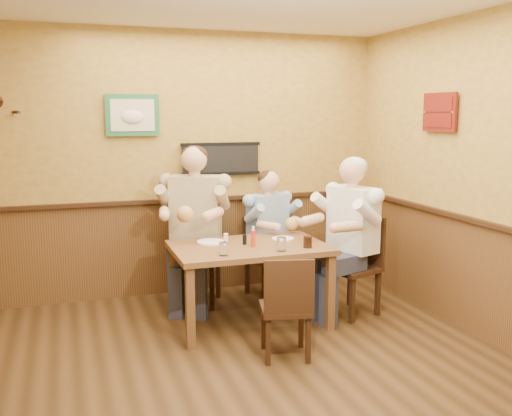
{
  "coord_description": "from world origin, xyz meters",
  "views": [
    {
      "loc": [
        -0.89,
        -3.5,
        1.95
      ],
      "look_at": [
        0.73,
        1.28,
        1.1
      ],
      "focal_mm": 40.0,
      "sensor_mm": 36.0,
      "label": 1
    }
  ],
  "objects_px": {
    "chair_back_right": "(268,257)",
    "diner_white_elder": "(352,245)",
    "water_glass_mid": "(281,244)",
    "pepper_shaker": "(245,239)",
    "chair_near_side": "(285,306)",
    "water_glass_left": "(224,249)",
    "chair_back_left": "(196,255)",
    "diner_blue_polo": "(268,240)",
    "cola_tumbler": "(308,242)",
    "salt_shaker": "(226,239)",
    "chair_right_end": "(352,266)",
    "dining_table": "(249,255)",
    "diner_tan_shirt": "(196,234)",
    "hot_sauce_bottle": "(253,238)"
  },
  "relations": [
    {
      "from": "diner_blue_polo",
      "to": "pepper_shaker",
      "type": "xyz_separation_m",
      "value": [
        -0.48,
        -0.7,
        0.19
      ]
    },
    {
      "from": "chair_right_end",
      "to": "diner_blue_polo",
      "type": "xyz_separation_m",
      "value": [
        -0.57,
        0.82,
        0.12
      ]
    },
    {
      "from": "pepper_shaker",
      "to": "water_glass_mid",
      "type": "bearing_deg",
      "value": -56.16
    },
    {
      "from": "water_glass_mid",
      "to": "salt_shaker",
      "type": "height_order",
      "value": "water_glass_mid"
    },
    {
      "from": "chair_back_left",
      "to": "chair_near_side",
      "type": "height_order",
      "value": "chair_back_left"
    },
    {
      "from": "chair_back_left",
      "to": "hot_sauce_bottle",
      "type": "distance_m",
      "value": 0.93
    },
    {
      "from": "water_glass_left",
      "to": "diner_blue_polo",
      "type": "bearing_deg",
      "value": 53.22
    },
    {
      "from": "diner_white_elder",
      "to": "cola_tumbler",
      "type": "height_order",
      "value": "diner_white_elder"
    },
    {
      "from": "water_glass_left",
      "to": "hot_sauce_bottle",
      "type": "distance_m",
      "value": 0.41
    },
    {
      "from": "chair_back_left",
      "to": "water_glass_left",
      "type": "relative_size",
      "value": 8.92
    },
    {
      "from": "chair_back_left",
      "to": "water_glass_mid",
      "type": "relative_size",
      "value": 8.33
    },
    {
      "from": "diner_white_elder",
      "to": "cola_tumbler",
      "type": "xyz_separation_m",
      "value": [
        -0.55,
        -0.18,
        0.11
      ]
    },
    {
      "from": "chair_back_right",
      "to": "chair_near_side",
      "type": "height_order",
      "value": "chair_back_right"
    },
    {
      "from": "diner_tan_shirt",
      "to": "pepper_shaker",
      "type": "relative_size",
      "value": 15.67
    },
    {
      "from": "diner_white_elder",
      "to": "pepper_shaker",
      "type": "height_order",
      "value": "diner_white_elder"
    },
    {
      "from": "dining_table",
      "to": "diner_tan_shirt",
      "type": "bearing_deg",
      "value": 114.53
    },
    {
      "from": "chair_back_right",
      "to": "water_glass_mid",
      "type": "distance_m",
      "value": 1.14
    },
    {
      "from": "chair_near_side",
      "to": "water_glass_mid",
      "type": "xyz_separation_m",
      "value": [
        0.15,
        0.48,
        0.39
      ]
    },
    {
      "from": "chair_near_side",
      "to": "pepper_shaker",
      "type": "height_order",
      "value": "chair_near_side"
    },
    {
      "from": "chair_back_left",
      "to": "hot_sauce_bottle",
      "type": "bearing_deg",
      "value": -42.4
    },
    {
      "from": "dining_table",
      "to": "chair_right_end",
      "type": "distance_m",
      "value": 1.04
    },
    {
      "from": "diner_tan_shirt",
      "to": "salt_shaker",
      "type": "height_order",
      "value": "diner_tan_shirt"
    },
    {
      "from": "water_glass_left",
      "to": "pepper_shaker",
      "type": "distance_m",
      "value": 0.44
    },
    {
      "from": "chair_right_end",
      "to": "chair_near_side",
      "type": "xyz_separation_m",
      "value": [
        -0.97,
        -0.7,
        -0.06
      ]
    },
    {
      "from": "diner_tan_shirt",
      "to": "water_glass_mid",
      "type": "xyz_separation_m",
      "value": [
        0.53,
        -1.02,
        0.08
      ]
    },
    {
      "from": "diner_white_elder",
      "to": "water_glass_left",
      "type": "xyz_separation_m",
      "value": [
        -1.34,
        -0.22,
        0.12
      ]
    },
    {
      "from": "diner_blue_polo",
      "to": "water_glass_mid",
      "type": "distance_m",
      "value": 1.09
    },
    {
      "from": "chair_back_right",
      "to": "salt_shaker",
      "type": "bearing_deg",
      "value": -151.08
    },
    {
      "from": "diner_blue_polo",
      "to": "cola_tumbler",
      "type": "relative_size",
      "value": 11.85
    },
    {
      "from": "water_glass_mid",
      "to": "pepper_shaker",
      "type": "distance_m",
      "value": 0.41
    },
    {
      "from": "chair_back_left",
      "to": "diner_blue_polo",
      "type": "bearing_deg",
      "value": 25.08
    },
    {
      "from": "chair_back_right",
      "to": "hot_sauce_bottle",
      "type": "bearing_deg",
      "value": -134.03
    },
    {
      "from": "chair_right_end",
      "to": "cola_tumbler",
      "type": "xyz_separation_m",
      "value": [
        -0.55,
        -0.18,
        0.32
      ]
    },
    {
      "from": "chair_back_left",
      "to": "salt_shaker",
      "type": "relative_size",
      "value": 10.16
    },
    {
      "from": "chair_near_side",
      "to": "diner_white_elder",
      "type": "xyz_separation_m",
      "value": [
        0.97,
        0.7,
        0.27
      ]
    },
    {
      "from": "salt_shaker",
      "to": "water_glass_left",
      "type": "bearing_deg",
      "value": -108.49
    },
    {
      "from": "dining_table",
      "to": "water_glass_left",
      "type": "height_order",
      "value": "water_glass_left"
    },
    {
      "from": "dining_table",
      "to": "chair_near_side",
      "type": "relative_size",
      "value": 1.66
    },
    {
      "from": "water_glass_mid",
      "to": "cola_tumbler",
      "type": "distance_m",
      "value": 0.27
    },
    {
      "from": "chair_near_side",
      "to": "water_glass_left",
      "type": "xyz_separation_m",
      "value": [
        -0.37,
        0.49,
        0.38
      ]
    },
    {
      "from": "hot_sauce_bottle",
      "to": "diner_white_elder",
      "type": "bearing_deg",
      "value": -0.37
    },
    {
      "from": "diner_tan_shirt",
      "to": "pepper_shaker",
      "type": "xyz_separation_m",
      "value": [
        0.3,
        -0.68,
        0.07
      ]
    },
    {
      "from": "diner_white_elder",
      "to": "water_glass_mid",
      "type": "distance_m",
      "value": 0.86
    },
    {
      "from": "chair_back_right",
      "to": "chair_right_end",
      "type": "height_order",
      "value": "chair_right_end"
    },
    {
      "from": "dining_table",
      "to": "chair_right_end",
      "type": "bearing_deg",
      "value": -4.2
    },
    {
      "from": "diner_tan_shirt",
      "to": "water_glass_left",
      "type": "bearing_deg",
      "value": -65.53
    },
    {
      "from": "chair_near_side",
      "to": "diner_tan_shirt",
      "type": "distance_m",
      "value": 1.58
    },
    {
      "from": "chair_back_right",
      "to": "diner_white_elder",
      "type": "bearing_deg",
      "value": -70.91
    },
    {
      "from": "cola_tumbler",
      "to": "pepper_shaker",
      "type": "distance_m",
      "value": 0.58
    },
    {
      "from": "chair_right_end",
      "to": "water_glass_left",
      "type": "distance_m",
      "value": 1.4
    }
  ]
}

